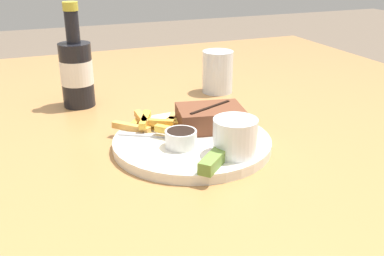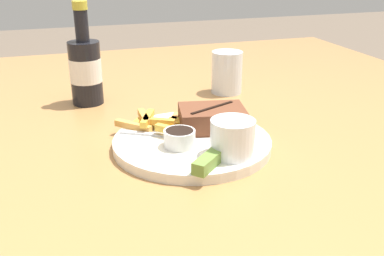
# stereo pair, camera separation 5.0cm
# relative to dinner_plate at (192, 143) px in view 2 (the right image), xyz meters

# --- Properties ---
(dining_table) EXTENTS (1.57, 1.72, 0.75)m
(dining_table) POSITION_rel_dinner_plate_xyz_m (0.00, 0.00, -0.06)
(dining_table) COLOR #A87542
(dining_table) RESTS_ON ground_plane
(dinner_plate) EXTENTS (0.28, 0.28, 0.02)m
(dinner_plate) POSITION_rel_dinner_plate_xyz_m (0.00, 0.00, 0.00)
(dinner_plate) COLOR silver
(dinner_plate) RESTS_ON dining_table
(steak_portion) EXTENTS (0.14, 0.11, 0.04)m
(steak_portion) POSITION_rel_dinner_plate_xyz_m (0.05, 0.04, 0.03)
(steak_portion) COLOR brown
(steak_portion) RESTS_ON dinner_plate
(fries_pile) EXTENTS (0.16, 0.16, 0.02)m
(fries_pile) POSITION_rel_dinner_plate_xyz_m (-0.04, 0.07, 0.02)
(fries_pile) COLOR gold
(fries_pile) RESTS_ON dinner_plate
(coleslaw_cup) EXTENTS (0.07, 0.07, 0.06)m
(coleslaw_cup) POSITION_rel_dinner_plate_xyz_m (0.04, -0.09, 0.04)
(coleslaw_cup) COLOR white
(coleslaw_cup) RESTS_ON dinner_plate
(dipping_sauce_cup) EXTENTS (0.05, 0.05, 0.03)m
(dipping_sauce_cup) POSITION_rel_dinner_plate_xyz_m (-0.03, -0.03, 0.03)
(dipping_sauce_cup) COLOR silver
(dipping_sauce_cup) RESTS_ON dinner_plate
(pickle_spear) EXTENTS (0.07, 0.06, 0.02)m
(pickle_spear) POSITION_rel_dinner_plate_xyz_m (-0.01, -0.12, 0.02)
(pickle_spear) COLOR olive
(pickle_spear) RESTS_ON dinner_plate
(fork_utensil) EXTENTS (0.12, 0.08, 0.00)m
(fork_utensil) POSITION_rel_dinner_plate_xyz_m (-0.07, 0.04, 0.01)
(fork_utensil) COLOR #B7B7BC
(fork_utensil) RESTS_ON dinner_plate
(beer_bottle) EXTENTS (0.07, 0.07, 0.23)m
(beer_bottle) POSITION_rel_dinner_plate_xyz_m (-0.15, 0.31, 0.07)
(beer_bottle) COLOR black
(beer_bottle) RESTS_ON dining_table
(drinking_glass) EXTENTS (0.08, 0.08, 0.10)m
(drinking_glass) POSITION_rel_dinner_plate_xyz_m (0.18, 0.29, 0.04)
(drinking_glass) COLOR silver
(drinking_glass) RESTS_ON dining_table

